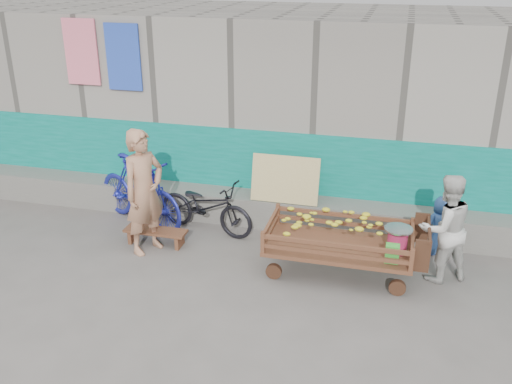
% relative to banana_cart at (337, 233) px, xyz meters
% --- Properties ---
extents(ground, '(80.00, 80.00, 0.00)m').
position_rel_banana_cart_xyz_m(ground, '(-1.20, -1.13, -0.58)').
color(ground, '#57544F').
rests_on(ground, ground).
extents(building_wall, '(12.00, 3.50, 3.00)m').
position_rel_banana_cart_xyz_m(building_wall, '(-1.20, 2.92, 0.88)').
color(building_wall, gray).
rests_on(building_wall, ground).
extents(banana_cart, '(2.03, 0.93, 0.86)m').
position_rel_banana_cart_xyz_m(banana_cart, '(0.00, 0.00, 0.00)').
color(banana_cart, brown).
rests_on(banana_cart, ground).
extents(bench, '(0.90, 0.27, 0.22)m').
position_rel_banana_cart_xyz_m(bench, '(-2.58, 0.16, -0.42)').
color(bench, brown).
rests_on(bench, ground).
extents(vendor_man, '(0.66, 0.76, 1.76)m').
position_rel_banana_cart_xyz_m(vendor_man, '(-2.61, -0.03, 0.29)').
color(vendor_man, '#AD795A').
rests_on(vendor_man, ground).
extents(woman, '(0.86, 0.80, 1.42)m').
position_rel_banana_cart_xyz_m(woman, '(1.31, 0.21, 0.12)').
color(woman, silver).
rests_on(woman, ground).
extents(child, '(0.49, 0.44, 0.84)m').
position_rel_banana_cart_xyz_m(child, '(1.31, 0.89, -0.16)').
color(child, '#31589E').
rests_on(child, ground).
extents(bicycle_dark, '(1.62, 0.85, 0.81)m').
position_rel_banana_cart_xyz_m(bicycle_dark, '(-2.01, 0.72, -0.18)').
color(bicycle_dark, black).
rests_on(bicycle_dark, ground).
extents(bicycle_blue, '(1.83, 1.20, 1.07)m').
position_rel_banana_cart_xyz_m(bicycle_blue, '(-3.06, 0.72, -0.05)').
color(bicycle_blue, '#1F269E').
rests_on(bicycle_blue, ground).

